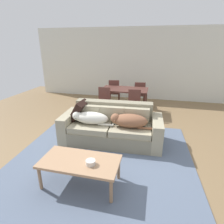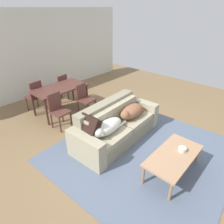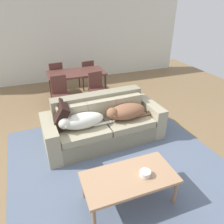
# 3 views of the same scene
# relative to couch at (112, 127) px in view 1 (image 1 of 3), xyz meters

# --- Properties ---
(ground_plane) EXTENTS (10.00, 10.00, 0.00)m
(ground_plane) POSITION_rel_couch_xyz_m (-0.03, -0.27, -0.33)
(ground_plane) COLOR olive
(back_partition) EXTENTS (8.00, 0.12, 2.70)m
(back_partition) POSITION_rel_couch_xyz_m (-0.03, 3.73, 1.02)
(back_partition) COLOR silver
(back_partition) RESTS_ON ground
(area_rug) EXTENTS (3.56, 3.46, 0.01)m
(area_rug) POSITION_rel_couch_xyz_m (0.00, -0.77, -0.32)
(area_rug) COLOR slate
(area_rug) RESTS_ON ground
(couch) EXTENTS (2.24, 1.01, 0.86)m
(couch) POSITION_rel_couch_xyz_m (0.00, 0.00, 0.00)
(couch) COLOR gray
(couch) RESTS_ON ground
(dog_on_left_cushion) EXTENTS (0.93, 0.36, 0.27)m
(dog_on_left_cushion) POSITION_rel_couch_xyz_m (-0.45, -0.18, 0.25)
(dog_on_left_cushion) COLOR silver
(dog_on_left_cushion) RESTS_ON couch
(dog_on_right_cushion) EXTENTS (0.91, 0.42, 0.28)m
(dog_on_right_cushion) POSITION_rel_couch_xyz_m (0.40, -0.14, 0.26)
(dog_on_right_cushion) COLOR brown
(dog_on_right_cushion) RESTS_ON couch
(throw_pillow_by_left_arm) EXTENTS (0.37, 0.47, 0.47)m
(throw_pillow_by_left_arm) POSITION_rel_couch_xyz_m (-0.78, 0.02, 0.32)
(throw_pillow_by_left_arm) COLOR black
(throw_pillow_by_left_arm) RESTS_ON couch
(coffee_table) EXTENTS (1.20, 0.61, 0.44)m
(coffee_table) POSITION_rel_couch_xyz_m (-0.13, -1.49, 0.06)
(coffee_table) COLOR tan
(coffee_table) RESTS_ON ground
(bowl_on_coffee_table) EXTENTS (0.14, 0.14, 0.07)m
(bowl_on_coffee_table) POSITION_rel_couch_xyz_m (0.06, -1.55, 0.14)
(bowl_on_coffee_table) COLOR silver
(bowl_on_coffee_table) RESTS_ON coffee_table
(dining_table) EXTENTS (1.46, 0.80, 0.75)m
(dining_table) POSITION_rel_couch_xyz_m (-0.06, 2.01, 0.35)
(dining_table) COLOR #542F28
(dining_table) RESTS_ON ground
(dining_chair_near_left) EXTENTS (0.42, 0.42, 0.89)m
(dining_chair_near_left) POSITION_rel_couch_xyz_m (-0.58, 1.37, 0.17)
(dining_chair_near_left) COLOR #542F28
(dining_chair_near_left) RESTS_ON ground
(dining_chair_near_right) EXTENTS (0.45, 0.45, 0.86)m
(dining_chair_near_right) POSITION_rel_couch_xyz_m (0.32, 1.44, 0.15)
(dining_chair_near_right) COLOR #542F28
(dining_chair_near_right) RESTS_ON ground
(dining_chair_far_left) EXTENTS (0.44, 0.44, 0.92)m
(dining_chair_far_left) POSITION_rel_couch_xyz_m (-0.53, 2.57, 0.18)
(dining_chair_far_left) COLOR #542F28
(dining_chair_far_left) RESTS_ON ground
(dining_chair_far_right) EXTENTS (0.45, 0.45, 0.88)m
(dining_chair_far_right) POSITION_rel_couch_xyz_m (0.36, 2.62, 0.15)
(dining_chair_far_right) COLOR #542F28
(dining_chair_far_right) RESTS_ON ground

